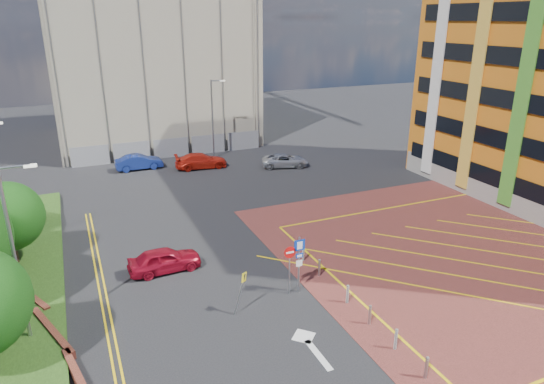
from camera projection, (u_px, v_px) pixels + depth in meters
ground at (298, 303)px, 24.89m from camera, size 140.00×140.00×0.00m
forecourt at (500, 253)px, 30.09m from camera, size 26.00×26.00×0.02m
retaining_wall at (48, 333)px, 22.16m from camera, size 6.06×20.33×0.40m
tree_c at (7, 217)px, 27.42m from camera, size 4.00×4.00×4.90m
lamp_left_near at (15, 248)px, 20.41m from camera, size 1.53×0.16×8.00m
lamp_back at (213, 116)px, 49.11m from camera, size 1.53×0.16×8.00m
sign_cluster at (296, 260)px, 25.18m from camera, size 1.17×0.12×3.20m
warning_sign at (241, 288)px, 23.54m from camera, size 0.77×0.42×2.25m
bollard_row at (355, 302)px, 24.14m from camera, size 0.14×11.14×0.90m
construction_building at (146, 43)px, 55.69m from camera, size 21.20×19.20×22.00m
construction_fence at (181, 147)px, 50.83m from camera, size 21.60×0.06×2.00m
car_red_left at (165, 260)px, 27.82m from camera, size 4.19×1.81×1.41m
car_blue_back at (139, 162)px, 46.50m from camera, size 4.41×1.55×1.45m
car_red_back at (201, 161)px, 46.92m from camera, size 5.14×2.46×1.45m
car_silver_back at (285, 160)px, 47.33m from camera, size 5.01×3.35×1.28m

